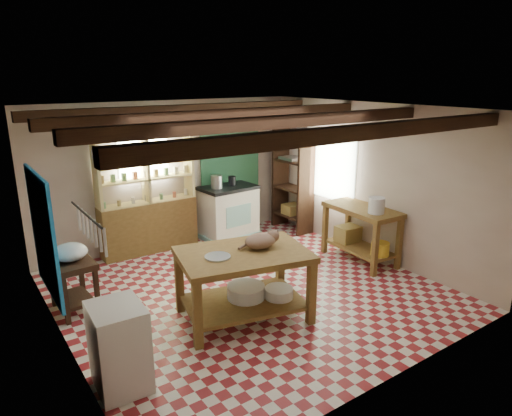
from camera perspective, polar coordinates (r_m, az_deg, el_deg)
floor at (r=6.75m, az=-0.98°, el=-10.36°), size 5.00×5.00×0.02m
ceiling at (r=6.05m, az=-1.10°, el=12.31°), size 5.00×5.00×0.02m
wall_back at (r=8.41m, az=-10.60°, el=4.23°), size 5.00×0.04×2.60m
wall_front at (r=4.53m, az=16.98°, el=-6.78°), size 5.00×0.04×2.60m
wall_left at (r=5.37m, az=-23.83°, el=-3.84°), size 0.04×5.00×2.60m
wall_right at (r=7.90m, az=14.23°, el=3.23°), size 0.04×5.00×2.60m
ceiling_beams at (r=6.06m, az=-1.10°, el=11.18°), size 5.00×3.80×0.15m
blue_wall_patch at (r=6.28m, az=-25.03°, el=-3.09°), size 0.04×1.40×1.60m
green_wall_patch at (r=8.97m, az=-3.20°, el=4.90°), size 1.30×0.04×2.30m
window_back at (r=8.13m, az=-13.90°, el=6.49°), size 0.90×0.02×0.80m
window_right at (r=8.54m, az=9.14°, el=5.16°), size 0.02×1.30×1.20m
utensil_rail at (r=4.12m, az=-20.36°, el=-2.32°), size 0.06×0.90×0.28m
pot_rack at (r=8.48m, az=-1.78°, el=10.62°), size 0.86×0.12×0.36m
shelving_unit at (r=8.08m, az=-13.50°, el=2.10°), size 1.70×0.34×2.20m
tall_rack at (r=9.07m, az=4.62°, el=3.39°), size 0.40×0.86×2.00m
work_table at (r=5.89m, az=-1.56°, el=-9.59°), size 1.79×1.39×0.90m
stove at (r=8.75m, az=-3.49°, el=-0.45°), size 1.07×0.76×1.00m
prep_table at (r=6.54m, az=-21.82°, el=-8.97°), size 0.53×0.74×0.72m
white_cabinet at (r=4.89m, az=-16.74°, el=-16.31°), size 0.52×0.62×0.89m
right_counter at (r=7.82m, az=12.93°, el=-3.19°), size 0.72×1.33×0.93m
cat at (r=5.80m, az=0.55°, el=-4.12°), size 0.44×0.34×0.19m
steel_tray at (r=5.55m, az=-4.82°, el=-6.08°), size 0.38×0.38×0.02m
basin_large at (r=6.00m, az=-1.26°, el=-10.41°), size 0.59×0.59×0.17m
basin_small at (r=6.02m, az=2.87°, el=-10.53°), size 0.45×0.45×0.13m
kettle_left at (r=8.45m, az=-4.95°, el=3.29°), size 0.22×0.22×0.24m
kettle_right at (r=8.65m, az=-3.02°, el=3.41°), size 0.15×0.15×0.18m
enamel_bowl at (r=6.36m, az=-22.26°, el=-5.13°), size 0.46×0.46×0.22m
white_bucket at (r=7.37m, az=14.83°, el=0.32°), size 0.27×0.27×0.25m
wicker_basket at (r=8.05m, az=11.40°, el=-3.16°), size 0.40×0.33×0.27m
yellow_tub at (r=7.56m, az=15.25°, el=-4.94°), size 0.31×0.31×0.21m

